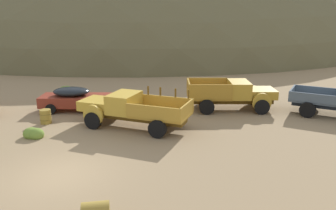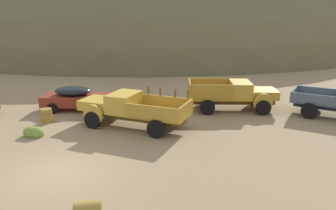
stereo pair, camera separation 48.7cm
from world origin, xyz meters
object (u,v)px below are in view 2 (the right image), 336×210
object	(u,v)px
truck_faded_yellow	(126,109)
truck_mustard	(238,95)
car_rust_red	(79,98)
oil_drum_foreground	(47,116)

from	to	relation	value
truck_faded_yellow	truck_mustard	bearing A→B (deg)	-133.06
car_rust_red	oil_drum_foreground	bearing A→B (deg)	-115.14
truck_faded_yellow	oil_drum_foreground	world-z (taller)	truck_faded_yellow
truck_faded_yellow	truck_mustard	size ratio (longest dim) A/B	1.08
oil_drum_foreground	truck_mustard	bearing A→B (deg)	27.73
oil_drum_foreground	car_rust_red	bearing A→B (deg)	78.21
car_rust_red	truck_mustard	bearing A→B (deg)	1.97
car_rust_red	oil_drum_foreground	distance (m)	2.91
car_rust_red	truck_mustard	distance (m)	10.35
car_rust_red	truck_mustard	size ratio (longest dim) A/B	0.83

